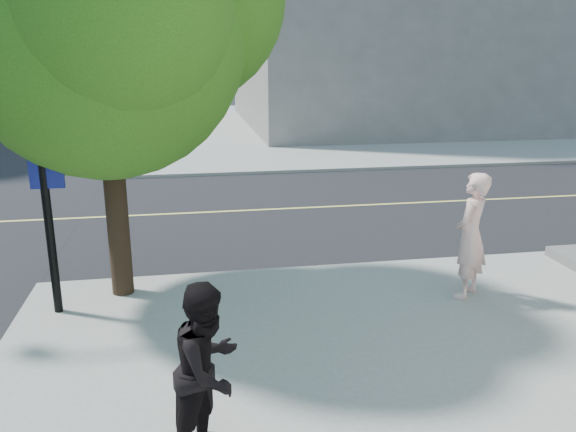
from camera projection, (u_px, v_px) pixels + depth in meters
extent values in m
plane|color=black|center=(98.00, 286.00, 10.13)|extent=(140.00, 140.00, 0.00)
cube|color=black|center=(123.00, 216.00, 14.39)|extent=(140.00, 9.00, 0.01)
cube|color=gray|center=(399.00, 124.00, 32.74)|extent=(29.00, 25.00, 0.12)
imported|color=beige|center=(471.00, 236.00, 9.15)|extent=(0.87, 0.86, 2.02)
imported|color=black|center=(209.00, 370.00, 5.52)|extent=(1.05, 1.09, 1.77)
cylinder|color=black|center=(115.00, 189.00, 9.08)|extent=(0.35, 0.35, 3.47)
sphere|color=#356F18|center=(102.00, 34.00, 8.46)|extent=(4.24, 4.24, 4.24)
sphere|color=#356F18|center=(121.00, 9.00, 7.44)|extent=(2.89, 2.89, 2.89)
cylinder|color=black|center=(42.00, 168.00, 8.25)|extent=(0.13, 0.13, 4.42)
cube|color=white|center=(42.00, 131.00, 8.10)|extent=(0.58, 0.04, 0.21)
cube|color=navy|center=(46.00, 169.00, 8.24)|extent=(0.47, 0.04, 0.58)
imported|color=black|center=(31.00, 69.00, 7.88)|extent=(0.17, 0.21, 1.05)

